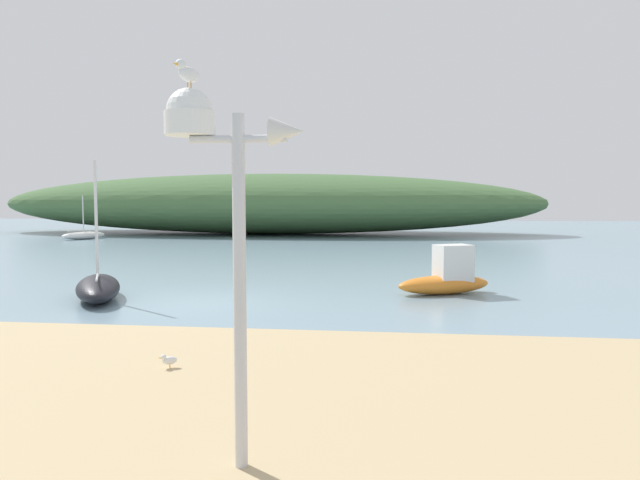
{
  "coord_description": "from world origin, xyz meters",
  "views": [
    {
      "loc": [
        4.77,
        -13.98,
        2.68
      ],
      "look_at": [
        2.72,
        3.5,
        1.42
      ],
      "focal_mm": 31.63,
      "sensor_mm": 36.0,
      "label": 1
    }
  ],
  "objects": [
    {
      "name": "motorboat_outer_mooring",
      "position": [
        6.51,
        2.24,
        0.48
      ],
      "size": [
        2.93,
        1.91,
        1.4
      ],
      "color": "orange",
      "rests_on": "ground"
    },
    {
      "name": "sailboat_off_point",
      "position": [
        -15.55,
        21.88,
        0.27
      ],
      "size": [
        2.38,
        3.13,
        2.95
      ],
      "color": "white",
      "rests_on": "ground"
    },
    {
      "name": "ground_plane",
      "position": [
        0.0,
        0.0,
        0.0
      ],
      "size": [
        120.0,
        120.0,
        0.0
      ],
      "primitive_type": "plane",
      "color": "#7A99A8"
    },
    {
      "name": "seagull_on_radar",
      "position": [
        3.0,
        -9.02,
        3.82
      ],
      "size": [
        0.2,
        0.32,
        0.23
      ],
      "color": "orange",
      "rests_on": "mast_structure"
    },
    {
      "name": "mast_structure",
      "position": [
        3.22,
        -9.01,
        3.02
      ],
      "size": [
        1.27,
        0.46,
        3.48
      ],
      "color": "silver",
      "rests_on": "beach_sand"
    },
    {
      "name": "distant_hill",
      "position": [
        -4.77,
        29.92,
        2.35
      ],
      "size": [
        43.24,
        12.42,
        4.7
      ],
      "primitive_type": "ellipsoid",
      "color": "#476B3D",
      "rests_on": "ground"
    },
    {
      "name": "seagull_near_waterline",
      "position": [
        1.6,
        -6.13,
        0.32
      ],
      "size": [
        0.28,
        0.19,
        0.21
      ],
      "color": "orange",
      "rests_on": "beach_sand"
    },
    {
      "name": "sailboat_far_left",
      "position": [
        -2.91,
        0.23,
        0.33
      ],
      "size": [
        2.56,
        3.6,
        3.72
      ],
      "color": "black",
      "rests_on": "ground"
    }
  ]
}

